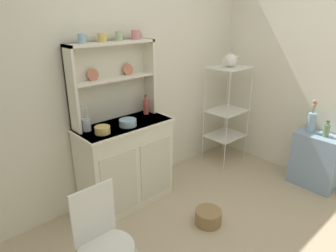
{
  "coord_description": "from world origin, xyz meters",
  "views": [
    {
      "loc": [
        -1.79,
        -0.9,
        1.89
      ],
      "look_at": [
        0.05,
        1.12,
        0.83
      ],
      "focal_mm": 32.08,
      "sensor_mm": 36.0,
      "label": 1
    }
  ],
  "objects_px": {
    "floor_basket": "(208,217)",
    "bakers_rack": "(227,105)",
    "hutch_shelf_unit": "(111,76)",
    "side_shelf_blue": "(315,161)",
    "jam_bottle": "(146,106)",
    "porcelain_teapot": "(230,60)",
    "bowl_mixing_large": "(102,130)",
    "wire_chair": "(101,236)",
    "cup_sky_0": "(82,39)",
    "oil_bottle": "(326,130)",
    "hutch_cabinet": "(126,163)",
    "flower_vase": "(311,121)",
    "utensil_jar": "(86,124)"
  },
  "relations": [
    {
      "from": "porcelain_teapot",
      "to": "oil_bottle",
      "type": "bearing_deg",
      "value": -78.27
    },
    {
      "from": "wire_chair",
      "to": "porcelain_teapot",
      "type": "bearing_deg",
      "value": 42.29
    },
    {
      "from": "wire_chair",
      "to": "oil_bottle",
      "type": "distance_m",
      "value": 2.54
    },
    {
      "from": "hutch_cabinet",
      "to": "wire_chair",
      "type": "distance_m",
      "value": 1.13
    },
    {
      "from": "side_shelf_blue",
      "to": "wire_chair",
      "type": "relative_size",
      "value": 0.73
    },
    {
      "from": "side_shelf_blue",
      "to": "utensil_jar",
      "type": "xyz_separation_m",
      "value": [
        -2.09,
        1.25,
        0.62
      ]
    },
    {
      "from": "floor_basket",
      "to": "oil_bottle",
      "type": "xyz_separation_m",
      "value": [
        1.39,
        -0.41,
        0.63
      ]
    },
    {
      "from": "cup_sky_0",
      "to": "hutch_shelf_unit",
      "type": "bearing_deg",
      "value": 8.36
    },
    {
      "from": "bakers_rack",
      "to": "oil_bottle",
      "type": "distance_m",
      "value": 1.16
    },
    {
      "from": "wire_chair",
      "to": "cup_sky_0",
      "type": "relative_size",
      "value": 10.47
    },
    {
      "from": "jam_bottle",
      "to": "hutch_cabinet",
      "type": "bearing_deg",
      "value": -165.91
    },
    {
      "from": "bowl_mixing_large",
      "to": "oil_bottle",
      "type": "relative_size",
      "value": 0.75
    },
    {
      "from": "bakers_rack",
      "to": "porcelain_teapot",
      "type": "bearing_deg",
      "value": 180.0
    },
    {
      "from": "hutch_cabinet",
      "to": "utensil_jar",
      "type": "relative_size",
      "value": 3.86
    },
    {
      "from": "hutch_cabinet",
      "to": "hutch_shelf_unit",
      "type": "xyz_separation_m",
      "value": [
        0.0,
        0.16,
        0.86
      ]
    },
    {
      "from": "hutch_shelf_unit",
      "to": "wire_chair",
      "type": "distance_m",
      "value": 1.48
    },
    {
      "from": "cup_sky_0",
      "to": "bakers_rack",
      "type": "bearing_deg",
      "value": -6.6
    },
    {
      "from": "bowl_mixing_large",
      "to": "porcelain_teapot",
      "type": "relative_size",
      "value": 0.55
    },
    {
      "from": "hutch_cabinet",
      "to": "bakers_rack",
      "type": "height_order",
      "value": "bakers_rack"
    },
    {
      "from": "hutch_shelf_unit",
      "to": "cup_sky_0",
      "type": "relative_size",
      "value": 10.69
    },
    {
      "from": "cup_sky_0",
      "to": "bowl_mixing_large",
      "type": "distance_m",
      "value": 0.79
    },
    {
      "from": "bowl_mixing_large",
      "to": "hutch_shelf_unit",
      "type": "bearing_deg",
      "value": 41.09
    },
    {
      "from": "wire_chair",
      "to": "oil_bottle",
      "type": "bearing_deg",
      "value": 15.35
    },
    {
      "from": "side_shelf_blue",
      "to": "floor_basket",
      "type": "xyz_separation_m",
      "value": [
        -1.39,
        0.36,
        -0.24
      ]
    },
    {
      "from": "hutch_shelf_unit",
      "to": "bowl_mixing_large",
      "type": "xyz_separation_m",
      "value": [
        -0.27,
        -0.24,
        -0.4
      ]
    },
    {
      "from": "side_shelf_blue",
      "to": "flower_vase",
      "type": "distance_m",
      "value": 0.46
    },
    {
      "from": "bakers_rack",
      "to": "wire_chair",
      "type": "bearing_deg",
      "value": -161.9
    },
    {
      "from": "cup_sky_0",
      "to": "hutch_cabinet",
      "type": "bearing_deg",
      "value": -23.63
    },
    {
      "from": "hutch_shelf_unit",
      "to": "floor_basket",
      "type": "relative_size",
      "value": 3.48
    },
    {
      "from": "jam_bottle",
      "to": "flower_vase",
      "type": "distance_m",
      "value": 1.81
    },
    {
      "from": "flower_vase",
      "to": "bakers_rack",
      "type": "bearing_deg",
      "value": 103.59
    },
    {
      "from": "side_shelf_blue",
      "to": "bowl_mixing_large",
      "type": "bearing_deg",
      "value": 151.45
    },
    {
      "from": "hutch_cabinet",
      "to": "oil_bottle",
      "type": "distance_m",
      "value": 2.14
    },
    {
      "from": "wire_chair",
      "to": "cup_sky_0",
      "type": "distance_m",
      "value": 1.57
    },
    {
      "from": "bakers_rack",
      "to": "cup_sky_0",
      "type": "relative_size",
      "value": 15.33
    },
    {
      "from": "bowl_mixing_large",
      "to": "porcelain_teapot",
      "type": "bearing_deg",
      "value": -0.38
    },
    {
      "from": "wire_chair",
      "to": "jam_bottle",
      "type": "bearing_deg",
      "value": 63.74
    },
    {
      "from": "jam_bottle",
      "to": "porcelain_teapot",
      "type": "height_order",
      "value": "porcelain_teapot"
    },
    {
      "from": "floor_basket",
      "to": "bakers_rack",
      "type": "bearing_deg",
      "value": 31.94
    },
    {
      "from": "hutch_shelf_unit",
      "to": "porcelain_teapot",
      "type": "height_order",
      "value": "hutch_shelf_unit"
    },
    {
      "from": "bakers_rack",
      "to": "bowl_mixing_large",
      "type": "bearing_deg",
      "value": 179.62
    },
    {
      "from": "wire_chair",
      "to": "cup_sky_0",
      "type": "xyz_separation_m",
      "value": [
        0.48,
        0.95,
        1.15
      ]
    },
    {
      "from": "side_shelf_blue",
      "to": "bowl_mixing_large",
      "type": "relative_size",
      "value": 4.57
    },
    {
      "from": "floor_basket",
      "to": "cup_sky_0",
      "type": "bearing_deg",
      "value": 124.15
    },
    {
      "from": "cup_sky_0",
      "to": "porcelain_teapot",
      "type": "height_order",
      "value": "cup_sky_0"
    },
    {
      "from": "side_shelf_blue",
      "to": "porcelain_teapot",
      "type": "bearing_deg",
      "value": 102.24
    },
    {
      "from": "floor_basket",
      "to": "flower_vase",
      "type": "height_order",
      "value": "flower_vase"
    },
    {
      "from": "hutch_shelf_unit",
      "to": "side_shelf_blue",
      "type": "bearing_deg",
      "value": -37.39
    },
    {
      "from": "side_shelf_blue",
      "to": "cup_sky_0",
      "type": "distance_m",
      "value": 2.76
    },
    {
      "from": "floor_basket",
      "to": "bowl_mixing_large",
      "type": "relative_size",
      "value": 1.84
    }
  ]
}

